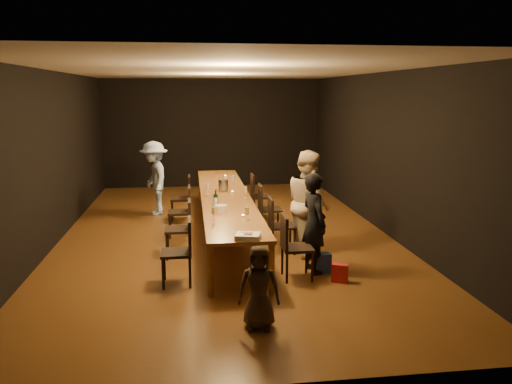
{
  "coord_description": "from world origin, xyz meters",
  "views": [
    {
      "loc": [
        -0.62,
        -9.06,
        2.62
      ],
      "look_at": [
        0.44,
        -1.02,
        1.0
      ],
      "focal_mm": 35.0,
      "sensor_mm": 36.0,
      "label": 1
    }
  ],
  "objects": [
    {
      "name": "man_blue",
      "position": [
        -1.4,
        1.75,
        0.8
      ],
      "size": [
        0.85,
        1.16,
        1.6
      ],
      "primitive_type": "imported",
      "rotation": [
        0.0,
        0.0,
        -1.3
      ],
      "color": "#9CBBF1",
      "rests_on": "ground"
    },
    {
      "name": "tealight_far",
      "position": [
        0.15,
        2.06,
        0.77
      ],
      "size": [
        0.05,
        0.05,
        0.03
      ],
      "primitive_type": "cylinder",
      "color": "#B2B7B2",
      "rests_on": "table"
    },
    {
      "name": "ground",
      "position": [
        0.0,
        0.0,
        0.0
      ],
      "size": [
        10.0,
        10.0,
        0.0
      ],
      "primitive_type": "plane",
      "color": "#492A12",
      "rests_on": "ground"
    },
    {
      "name": "wineglass_1",
      "position": [
        0.18,
        -1.92,
        0.85
      ],
      "size": [
        0.06,
        0.06,
        0.21
      ],
      "primitive_type": null,
      "color": "beige",
      "rests_on": "table"
    },
    {
      "name": "wineglass_0",
      "position": [
        -0.3,
        -1.84,
        0.85
      ],
      "size": [
        0.06,
        0.06,
        0.21
      ],
      "primitive_type": null,
      "color": "beige",
      "rests_on": "table"
    },
    {
      "name": "wineglass_5",
      "position": [
        0.24,
        0.96,
        0.85
      ],
      "size": [
        0.06,
        0.06,
        0.21
      ],
      "primitive_type": null,
      "color": "silver",
      "rests_on": "table"
    },
    {
      "name": "chair_left_1",
      "position": [
        -0.85,
        -1.2,
        0.47
      ],
      "size": [
        0.42,
        0.42,
        0.93
      ],
      "primitive_type": null,
      "rotation": [
        0.0,
        0.0,
        1.57
      ],
      "color": "black",
      "rests_on": "ground"
    },
    {
      "name": "chair_right_1",
      "position": [
        0.85,
        -1.2,
        0.47
      ],
      "size": [
        0.42,
        0.42,
        0.93
      ],
      "primitive_type": null,
      "rotation": [
        0.0,
        0.0,
        -1.57
      ],
      "color": "black",
      "rests_on": "ground"
    },
    {
      "name": "woman_birthday",
      "position": [
        1.15,
        -2.16,
        0.74
      ],
      "size": [
        0.47,
        0.61,
        1.49
      ],
      "primitive_type": "imported",
      "rotation": [
        0.0,
        0.0,
        1.81
      ],
      "color": "black",
      "rests_on": "ground"
    },
    {
      "name": "wineglass_2",
      "position": [
        -0.24,
        -1.21,
        0.85
      ],
      "size": [
        0.06,
        0.06,
        0.21
      ],
      "primitive_type": null,
      "color": "silver",
      "rests_on": "table"
    },
    {
      "name": "woman_tan",
      "position": [
        1.27,
        -1.3,
        0.86
      ],
      "size": [
        0.76,
        0.91,
        1.72
      ],
      "primitive_type": "imported",
      "rotation": [
        0.0,
        0.0,
        1.7
      ],
      "color": "beige",
      "rests_on": "ground"
    },
    {
      "name": "ice_bucket",
      "position": [
        -0.0,
        0.45,
        0.86
      ],
      "size": [
        0.2,
        0.2,
        0.22
      ],
      "primitive_type": "cylinder",
      "rotation": [
        0.0,
        0.0,
        0.03
      ],
      "color": "#A7A8AC",
      "rests_on": "table"
    },
    {
      "name": "chair_left_2",
      "position": [
        -0.85,
        0.0,
        0.47
      ],
      "size": [
        0.42,
        0.42,
        0.93
      ],
      "primitive_type": null,
      "rotation": [
        0.0,
        0.0,
        1.57
      ],
      "color": "black",
      "rests_on": "ground"
    },
    {
      "name": "champagne_bottle",
      "position": [
        -0.22,
        -0.94,
        0.91
      ],
      "size": [
        0.09,
        0.09,
        0.32
      ],
      "primitive_type": null,
      "rotation": [
        0.0,
        0.0,
        -0.19
      ],
      "color": "black",
      "rests_on": "table"
    },
    {
      "name": "tealight_near",
      "position": [
        0.15,
        -1.69,
        0.77
      ],
      "size": [
        0.05,
        0.05,
        0.03
      ],
      "primitive_type": "cylinder",
      "color": "#B2B7B2",
      "rests_on": "table"
    },
    {
      "name": "chair_left_3",
      "position": [
        -0.85,
        1.2,
        0.47
      ],
      "size": [
        0.42,
        0.42,
        0.93
      ],
      "primitive_type": null,
      "rotation": [
        0.0,
        0.0,
        1.57
      ],
      "color": "black",
      "rests_on": "ground"
    },
    {
      "name": "chair_right_2",
      "position": [
        0.85,
        0.0,
        0.47
      ],
      "size": [
        0.42,
        0.42,
        0.93
      ],
      "primitive_type": null,
      "rotation": [
        0.0,
        0.0,
        -1.57
      ],
      "color": "black",
      "rests_on": "ground"
    },
    {
      "name": "birthday_cake",
      "position": [
        0.09,
        -2.87,
        0.79
      ],
      "size": [
        0.37,
        0.32,
        0.07
      ],
      "rotation": [
        0.0,
        0.0,
        -0.26
      ],
      "color": "white",
      "rests_on": "table"
    },
    {
      "name": "room_shell",
      "position": [
        0.0,
        0.0,
        2.08
      ],
      "size": [
        6.04,
        10.04,
        3.02
      ],
      "color": "black",
      "rests_on": "ground"
    },
    {
      "name": "plate_stack",
      "position": [
        -0.17,
        -1.34,
        0.81
      ],
      "size": [
        0.25,
        0.25,
        0.12
      ],
      "primitive_type": "cylinder",
      "rotation": [
        0.0,
        0.0,
        -0.24
      ],
      "color": "white",
      "rests_on": "table"
    },
    {
      "name": "chair_right_3",
      "position": [
        0.85,
        1.2,
        0.47
      ],
      "size": [
        0.42,
        0.42,
        0.93
      ],
      "primitive_type": null,
      "rotation": [
        0.0,
        0.0,
        -1.57
      ],
      "color": "black",
      "rests_on": "ground"
    },
    {
      "name": "gift_bag_blue",
      "position": [
        1.28,
        -2.21,
        0.14
      ],
      "size": [
        0.24,
        0.18,
        0.29
      ],
      "primitive_type": "cube",
      "rotation": [
        0.0,
        0.0,
        0.12
      ],
      "color": "#2953B4",
      "rests_on": "ground"
    },
    {
      "name": "gift_bag_red",
      "position": [
        1.42,
        -2.63,
        0.13
      ],
      "size": [
        0.25,
        0.2,
        0.27
      ],
      "primitive_type": "cube",
      "rotation": [
        0.0,
        0.0,
        -0.42
      ],
      "color": "red",
      "rests_on": "ground"
    },
    {
      "name": "chair_right_0",
      "position": [
        0.85,
        -2.4,
        0.47
      ],
      "size": [
        0.42,
        0.42,
        0.93
      ],
      "primitive_type": null,
      "rotation": [
        0.0,
        0.0,
        -1.57
      ],
      "color": "black",
      "rests_on": "ground"
    },
    {
      "name": "tealight_mid",
      "position": [
        0.15,
        0.18,
        0.77
      ],
      "size": [
        0.05,
        0.05,
        0.03
      ],
      "primitive_type": "cylinder",
      "color": "#B2B7B2",
      "rests_on": "table"
    },
    {
      "name": "wineglass_4",
      "position": [
        -0.32,
        0.09,
        0.85
      ],
      "size": [
        0.06,
        0.06,
        0.21
      ],
      "primitive_type": null,
      "color": "silver",
      "rests_on": "table"
    },
    {
      "name": "wineglass_3",
      "position": [
        0.35,
        -0.29,
        0.85
      ],
      "size": [
        0.06,
        0.06,
        0.21
      ],
      "primitive_type": null,
      "color": "beige",
      "rests_on": "table"
    },
    {
      "name": "table",
      "position": [
        0.0,
        0.0,
        0.7
      ],
      "size": [
        0.9,
        6.0,
        0.75
      ],
      "color": "brown",
      "rests_on": "ground"
    },
    {
      "name": "chair_left_0",
      "position": [
        -0.85,
        -2.4,
        0.47
      ],
      "size": [
        0.42,
        0.42,
        0.93
      ],
      "primitive_type": null,
      "rotation": [
        0.0,
        0.0,
        1.57
      ],
      "color": "black",
      "rests_on": "ground"
    },
    {
      "name": "child",
      "position": [
        0.1,
        -3.86,
        0.48
      ],
      "size": [
        0.52,
        0.38,
        0.96
      ],
      "primitive_type": "imported",
      "rotation": [
        0.0,
        0.0,
        -0.17
      ],
      "color": "#3E2E22",
      "rests_on": "ground"
    }
  ]
}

